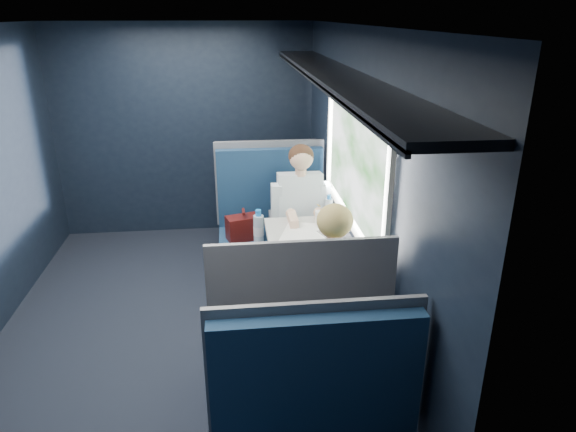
{
  "coord_description": "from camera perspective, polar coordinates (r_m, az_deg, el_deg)",
  "views": [
    {
      "loc": [
        0.5,
        -3.57,
        2.38
      ],
      "look_at": [
        0.9,
        0.0,
        0.95
      ],
      "focal_mm": 32.0,
      "sensor_mm": 36.0,
      "label": 1
    }
  ],
  "objects": [
    {
      "name": "man",
      "position": [
        4.62,
        1.49,
        0.61
      ],
      "size": [
        0.53,
        0.56,
        1.32
      ],
      "color": "black",
      "rests_on": "ground"
    },
    {
      "name": "seat_row_front",
      "position": [
        5.72,
        -2.52,
        1.55
      ],
      "size": [
        1.04,
        0.51,
        1.16
      ],
      "color": "#0D223D",
      "rests_on": "ground"
    },
    {
      "name": "cup",
      "position": [
        4.29,
        3.55,
        -0.1
      ],
      "size": [
        0.08,
        0.08,
        0.1
      ],
      "primitive_type": "cylinder",
      "color": "white",
      "rests_on": "table"
    },
    {
      "name": "room_shell",
      "position": [
        3.71,
        -13.69,
        7.03
      ],
      "size": [
        3.0,
        4.4,
        2.4
      ],
      "color": "black",
      "rests_on": "ground"
    },
    {
      "name": "papers",
      "position": [
        3.93,
        2.68,
        -2.91
      ],
      "size": [
        0.71,
        0.86,
        0.01
      ],
      "primitive_type": "cube",
      "rotation": [
        0.0,
        0.0,
        -0.32
      ],
      "color": "white",
      "rests_on": "table"
    },
    {
      "name": "woman",
      "position": [
        3.35,
        4.8,
        -7.84
      ],
      "size": [
        0.53,
        0.56,
        1.32
      ],
      "color": "black",
      "rests_on": "ground"
    },
    {
      "name": "seat_bay_near",
      "position": [
        4.86,
        -1.85,
        -2.07
      ],
      "size": [
        1.04,
        0.62,
        1.26
      ],
      "color": "#0D223D",
      "rests_on": "ground"
    },
    {
      "name": "bottle_small",
      "position": [
        4.35,
        4.55,
        0.86
      ],
      "size": [
        0.06,
        0.06,
        0.22
      ],
      "color": "silver",
      "rests_on": "table"
    },
    {
      "name": "ground",
      "position": [
        4.32,
        -12.24,
        -12.37
      ],
      "size": [
        2.8,
        4.2,
        0.01
      ],
      "primitive_type": "cube",
      "color": "black"
    },
    {
      "name": "laptop",
      "position": [
        4.03,
        6.14,
        -1.5
      ],
      "size": [
        0.3,
        0.34,
        0.21
      ],
      "color": "silver",
      "rests_on": "table"
    },
    {
      "name": "table",
      "position": [
        3.99,
        1.89,
        -3.75
      ],
      "size": [
        0.62,
        1.0,
        0.74
      ],
      "color": "#54565E",
      "rests_on": "ground"
    },
    {
      "name": "seat_bay_far",
      "position": [
        3.35,
        0.86,
        -14.19
      ],
      "size": [
        1.04,
        0.62,
        1.26
      ],
      "color": "#0D223D",
      "rests_on": "ground"
    }
  ]
}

